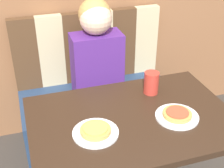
{
  "coord_description": "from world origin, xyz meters",
  "views": [
    {
      "loc": [
        -0.51,
        -1.23,
        1.72
      ],
      "look_at": [
        0.0,
        0.35,
        0.75
      ],
      "focal_mm": 50.0,
      "sensor_mm": 36.0,
      "label": 1
    }
  ],
  "objects_px": {
    "plate_left": "(96,133)",
    "plate_right": "(177,116)",
    "drinking_cup": "(151,83)",
    "pizza_right": "(177,114)",
    "person": "(96,47)",
    "pizza_left": "(96,130)"
  },
  "relations": [
    {
      "from": "plate_right",
      "to": "drinking_cup",
      "type": "bearing_deg",
      "value": 96.28
    },
    {
      "from": "plate_right",
      "to": "plate_left",
      "type": "bearing_deg",
      "value": 180.0
    },
    {
      "from": "plate_left",
      "to": "plate_right",
      "type": "distance_m",
      "value": 0.44
    },
    {
      "from": "pizza_left",
      "to": "drinking_cup",
      "type": "distance_m",
      "value": 0.5
    },
    {
      "from": "pizza_left",
      "to": "pizza_right",
      "type": "xyz_separation_m",
      "value": [
        0.44,
        0.0,
        0.0
      ]
    },
    {
      "from": "person",
      "to": "drinking_cup",
      "type": "height_order",
      "value": "person"
    },
    {
      "from": "plate_left",
      "to": "pizza_right",
      "type": "bearing_deg",
      "value": 0.0
    },
    {
      "from": "plate_right",
      "to": "pizza_left",
      "type": "height_order",
      "value": "pizza_left"
    },
    {
      "from": "drinking_cup",
      "to": "person",
      "type": "bearing_deg",
      "value": 110.24
    },
    {
      "from": "pizza_left",
      "to": "drinking_cup",
      "type": "relative_size",
      "value": 1.14
    },
    {
      "from": "person",
      "to": "pizza_right",
      "type": "height_order",
      "value": "person"
    },
    {
      "from": "pizza_left",
      "to": "pizza_right",
      "type": "height_order",
      "value": "same"
    },
    {
      "from": "plate_left",
      "to": "plate_right",
      "type": "bearing_deg",
      "value": 0.0
    },
    {
      "from": "plate_left",
      "to": "plate_right",
      "type": "height_order",
      "value": "same"
    },
    {
      "from": "pizza_left",
      "to": "drinking_cup",
      "type": "bearing_deg",
      "value": 33.44
    },
    {
      "from": "person",
      "to": "plate_left",
      "type": "xyz_separation_m",
      "value": [
        -0.22,
        -0.79,
        -0.1
      ]
    },
    {
      "from": "plate_left",
      "to": "pizza_left",
      "type": "relative_size",
      "value": 1.5
    },
    {
      "from": "plate_left",
      "to": "pizza_left",
      "type": "height_order",
      "value": "pizza_left"
    },
    {
      "from": "plate_right",
      "to": "drinking_cup",
      "type": "xyz_separation_m",
      "value": [
        -0.03,
        0.27,
        0.06
      ]
    },
    {
      "from": "plate_left",
      "to": "drinking_cup",
      "type": "xyz_separation_m",
      "value": [
        0.41,
        0.27,
        0.06
      ]
    },
    {
      "from": "person",
      "to": "plate_right",
      "type": "height_order",
      "value": "person"
    },
    {
      "from": "person",
      "to": "plate_left",
      "type": "bearing_deg",
      "value": -105.62
    }
  ]
}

